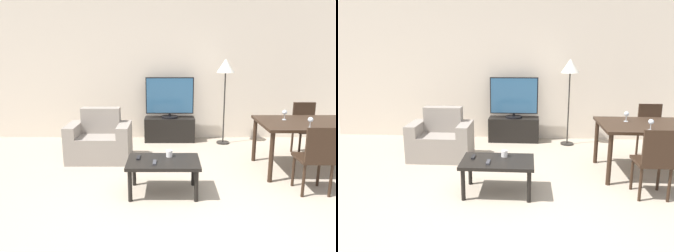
# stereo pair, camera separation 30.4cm
# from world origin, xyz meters

# --- Properties ---
(ground_plane) EXTENTS (18.00, 18.00, 0.00)m
(ground_plane) POSITION_xyz_m (0.00, 0.00, 0.00)
(ground_plane) COLOR tan
(wall_back) EXTENTS (7.67, 0.06, 2.70)m
(wall_back) POSITION_xyz_m (0.00, 3.54, 1.35)
(wall_back) COLOR beige
(wall_back) RESTS_ON ground_plane
(armchair) EXTENTS (0.98, 0.62, 0.81)m
(armchair) POSITION_xyz_m (-1.33, 2.18, 0.30)
(armchair) COLOR gray
(armchair) RESTS_ON ground_plane
(tv_stand) EXTENTS (0.95, 0.38, 0.45)m
(tv_stand) POSITION_xyz_m (-0.21, 3.28, 0.23)
(tv_stand) COLOR black
(tv_stand) RESTS_ON ground_plane
(tv) EXTENTS (0.90, 0.31, 0.76)m
(tv) POSITION_xyz_m (-0.21, 3.28, 0.84)
(tv) COLOR black
(tv) RESTS_ON tv_stand
(coffee_table) EXTENTS (0.88, 0.58, 0.42)m
(coffee_table) POSITION_xyz_m (-0.30, 0.92, 0.37)
(coffee_table) COLOR black
(coffee_table) RESTS_ON ground_plane
(dining_table) EXTENTS (1.47, 0.97, 0.73)m
(dining_table) POSITION_xyz_m (1.78, 1.69, 0.65)
(dining_table) COLOR black
(dining_table) RESTS_ON ground_plane
(dining_chair_near) EXTENTS (0.40, 0.40, 0.86)m
(dining_chair_near) POSITION_xyz_m (1.53, 0.90, 0.49)
(dining_chair_near) COLOR black
(dining_chair_near) RESTS_ON ground_plane
(dining_chair_far) EXTENTS (0.40, 0.40, 0.86)m
(dining_chair_far) POSITION_xyz_m (2.04, 2.48, 0.49)
(dining_chair_far) COLOR black
(dining_chair_far) RESTS_ON ground_plane
(floor_lamp) EXTENTS (0.32, 0.32, 1.56)m
(floor_lamp) POSITION_xyz_m (0.79, 3.10, 1.34)
(floor_lamp) COLOR black
(floor_lamp) RESTS_ON ground_plane
(remote_primary) EXTENTS (0.04, 0.15, 0.02)m
(remote_primary) POSITION_xyz_m (-0.40, 0.82, 0.43)
(remote_primary) COLOR #38383D
(remote_primary) RESTS_ON coffee_table
(remote_secondary) EXTENTS (0.04, 0.15, 0.02)m
(remote_secondary) POSITION_xyz_m (-0.61, 1.00, 0.43)
(remote_secondary) COLOR black
(remote_secondary) RESTS_ON coffee_table
(cup_white_near) EXTENTS (0.08, 0.08, 0.08)m
(cup_white_near) POSITION_xyz_m (-0.23, 1.06, 0.46)
(cup_white_near) COLOR white
(cup_white_near) RESTS_ON coffee_table
(wine_glass_left) EXTENTS (0.07, 0.07, 0.15)m
(wine_glass_left) POSITION_xyz_m (1.60, 1.32, 0.83)
(wine_glass_left) COLOR silver
(wine_glass_left) RESTS_ON dining_table
(wine_glass_center) EXTENTS (0.07, 0.07, 0.15)m
(wine_glass_center) POSITION_xyz_m (1.44, 1.83, 0.83)
(wine_glass_center) COLOR silver
(wine_glass_center) RESTS_ON dining_table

